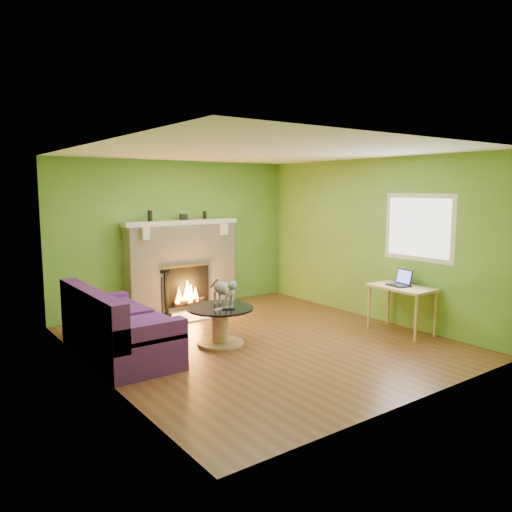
# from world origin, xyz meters

# --- Properties ---
(floor) EXTENTS (5.00, 5.00, 0.00)m
(floor) POSITION_xyz_m (0.00, 0.00, 0.00)
(floor) COLOR #5D2E1A
(floor) RESTS_ON ground
(ceiling) EXTENTS (5.00, 5.00, 0.00)m
(ceiling) POSITION_xyz_m (0.00, 0.00, 2.60)
(ceiling) COLOR white
(ceiling) RESTS_ON wall_back
(wall_back) EXTENTS (5.00, 0.00, 5.00)m
(wall_back) POSITION_xyz_m (0.00, 2.50, 1.30)
(wall_back) COLOR #51842B
(wall_back) RESTS_ON floor
(wall_front) EXTENTS (5.00, 0.00, 5.00)m
(wall_front) POSITION_xyz_m (0.00, -2.50, 1.30)
(wall_front) COLOR #51842B
(wall_front) RESTS_ON floor
(wall_left) EXTENTS (0.00, 5.00, 5.00)m
(wall_left) POSITION_xyz_m (-2.25, 0.00, 1.30)
(wall_left) COLOR #51842B
(wall_left) RESTS_ON floor
(wall_right) EXTENTS (0.00, 5.00, 5.00)m
(wall_right) POSITION_xyz_m (2.25, 0.00, 1.30)
(wall_right) COLOR #51842B
(wall_right) RESTS_ON floor
(window_frame) EXTENTS (0.00, 1.20, 1.20)m
(window_frame) POSITION_xyz_m (2.24, -0.90, 1.55)
(window_frame) COLOR silver
(window_frame) RESTS_ON wall_right
(window_pane) EXTENTS (0.00, 1.06, 1.06)m
(window_pane) POSITION_xyz_m (2.23, -0.90, 1.55)
(window_pane) COLOR white
(window_pane) RESTS_ON wall_right
(fireplace) EXTENTS (2.10, 0.46, 1.58)m
(fireplace) POSITION_xyz_m (0.00, 2.32, 0.77)
(fireplace) COLOR #C0B49F
(fireplace) RESTS_ON floor
(hearth) EXTENTS (1.50, 0.75, 0.03)m
(hearth) POSITION_xyz_m (0.00, 1.80, 0.01)
(hearth) COLOR beige
(hearth) RESTS_ON floor
(mantel) EXTENTS (2.10, 0.28, 0.08)m
(mantel) POSITION_xyz_m (0.00, 2.30, 1.54)
(mantel) COLOR beige
(mantel) RESTS_ON fireplace
(sofa) EXTENTS (0.90, 1.99, 0.89)m
(sofa) POSITION_xyz_m (-1.86, 0.59, 0.35)
(sofa) COLOR #4B1A66
(sofa) RESTS_ON floor
(coffee_table) EXTENTS (0.91, 0.91, 0.52)m
(coffee_table) POSITION_xyz_m (-0.51, 0.23, 0.30)
(coffee_table) COLOR tan
(coffee_table) RESTS_ON floor
(desk) EXTENTS (0.54, 0.94, 0.69)m
(desk) POSITION_xyz_m (1.95, -0.87, 0.61)
(desk) COLOR tan
(desk) RESTS_ON floor
(cat) EXTENTS (0.26, 0.64, 0.40)m
(cat) POSITION_xyz_m (-0.43, 0.28, 0.71)
(cat) COLOR slate
(cat) RESTS_ON coffee_table
(remote_silver) EXTENTS (0.18, 0.09, 0.02)m
(remote_silver) POSITION_xyz_m (-0.61, 0.11, 0.52)
(remote_silver) COLOR gray
(remote_silver) RESTS_ON coffee_table
(remote_black) EXTENTS (0.16, 0.10, 0.02)m
(remote_black) POSITION_xyz_m (-0.49, 0.05, 0.52)
(remote_black) COLOR black
(remote_black) RESTS_ON coffee_table
(laptop) EXTENTS (0.33, 0.36, 0.24)m
(laptop) POSITION_xyz_m (1.93, -0.82, 0.81)
(laptop) COLOR black
(laptop) RESTS_ON desk
(fire_tools) EXTENTS (0.21, 0.21, 0.78)m
(fire_tools) POSITION_xyz_m (-0.50, 1.95, 0.42)
(fire_tools) COLOR black
(fire_tools) RESTS_ON hearth
(mantel_vase_left) EXTENTS (0.08, 0.08, 0.18)m
(mantel_vase_left) POSITION_xyz_m (-0.56, 2.33, 1.67)
(mantel_vase_left) COLOR black
(mantel_vase_left) RESTS_ON mantel
(mantel_vase_right) EXTENTS (0.07, 0.07, 0.14)m
(mantel_vase_right) POSITION_xyz_m (0.48, 2.33, 1.65)
(mantel_vase_right) COLOR black
(mantel_vase_right) RESTS_ON mantel
(mantel_box) EXTENTS (0.12, 0.08, 0.10)m
(mantel_box) POSITION_xyz_m (0.06, 2.33, 1.63)
(mantel_box) COLOR black
(mantel_box) RESTS_ON mantel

